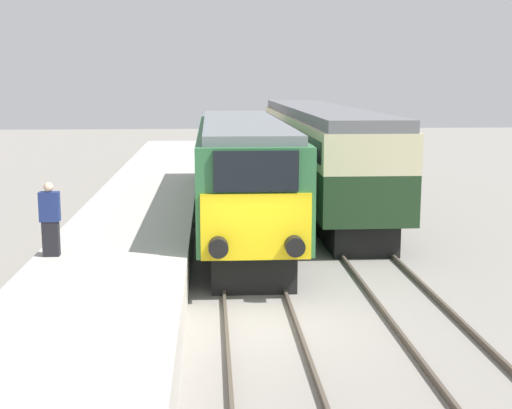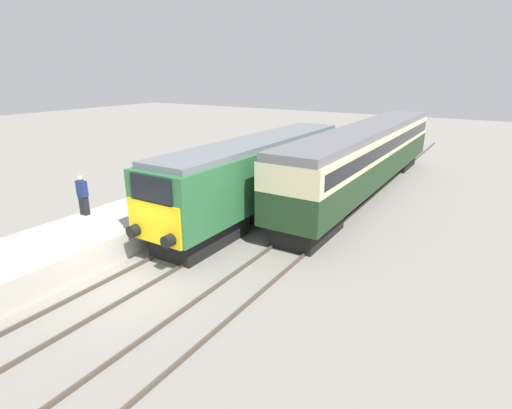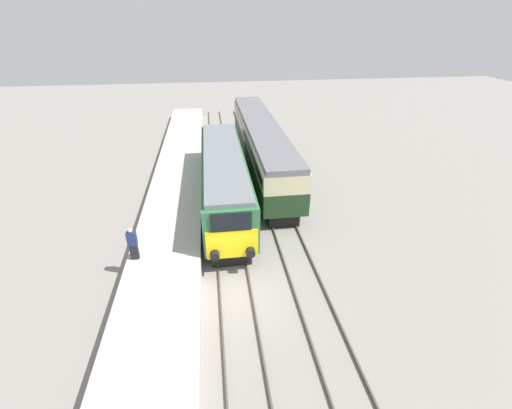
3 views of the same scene
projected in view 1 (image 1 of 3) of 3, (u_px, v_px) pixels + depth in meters
name	position (u px, v px, depth m)	size (l,w,h in m)	color
ground_plane	(261.00, 325.00, 14.72)	(120.00, 120.00, 0.00)	gray
platform_left	(138.00, 225.00, 22.28)	(3.50, 50.00, 1.04)	#B7B2A8
rails_near_track	(248.00, 261.00, 19.62)	(1.51, 60.00, 0.14)	#4C4238
rails_far_track	(370.00, 259.00, 19.84)	(1.50, 60.00, 0.14)	#4C4238
locomotive	(242.00, 171.00, 22.77)	(2.70, 14.51, 3.75)	black
passenger_carriage	(318.00, 144.00, 29.16)	(2.75, 20.01, 3.92)	black
person_on_platform	(50.00, 220.00, 16.08)	(0.44, 0.26, 1.70)	black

